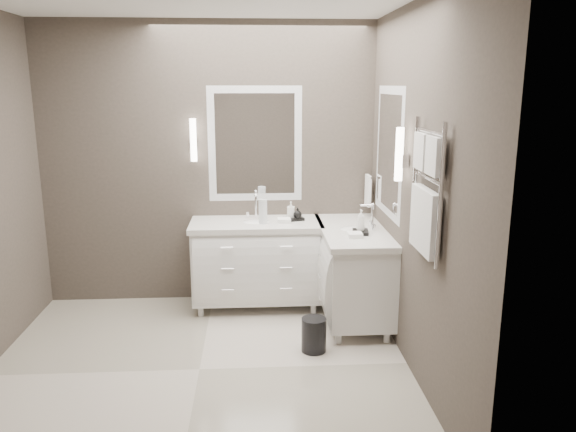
{
  "coord_description": "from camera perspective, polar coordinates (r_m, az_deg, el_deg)",
  "views": [
    {
      "loc": [
        0.43,
        -3.92,
        2.11
      ],
      "look_at": [
        0.72,
        0.7,
        1.02
      ],
      "focal_mm": 35.0,
      "sensor_mm": 36.0,
      "label": 1
    }
  ],
  "objects": [
    {
      "name": "vanity_back",
      "position": [
        5.39,
        -3.2,
        -4.33
      ],
      "size": [
        1.24,
        0.59,
        0.97
      ],
      "color": "white",
      "rests_on": "floor"
    },
    {
      "name": "wall_right",
      "position": [
        4.16,
        12.9,
        2.34
      ],
      "size": [
        0.01,
        3.0,
        2.7
      ],
      "primitive_type": "cube",
      "color": "#463E38",
      "rests_on": "floor"
    },
    {
      "name": "amenity_tray_back",
      "position": [
        5.34,
        0.63,
        -0.28
      ],
      "size": [
        0.2,
        0.17,
        0.03
      ],
      "primitive_type": "cube",
      "rotation": [
        0.0,
        0.0,
        0.28
      ],
      "color": "black",
      "rests_on": "vanity_back"
    },
    {
      "name": "towel_ladder",
      "position": [
        3.76,
        13.83,
        1.81
      ],
      "size": [
        0.06,
        0.58,
        0.9
      ],
      "color": "white",
      "rests_on": "wall_right"
    },
    {
      "name": "mirror_right",
      "position": [
        4.89,
        10.22,
        6.43
      ],
      "size": [
        0.02,
        0.9,
        1.1
      ],
      "color": "white",
      "rests_on": "wall_right"
    },
    {
      "name": "water_bottle",
      "position": [
        5.2,
        -2.57,
        0.47
      ],
      "size": [
        0.08,
        0.08,
        0.23
      ],
      "primitive_type": "cylinder",
      "rotation": [
        0.0,
        0.0,
        -0.06
      ],
      "color": "silver",
      "rests_on": "vanity_back"
    },
    {
      "name": "towel_bar_corner",
      "position": [
        5.48,
        8.13,
        2.64
      ],
      "size": [
        0.03,
        0.22,
        0.3
      ],
      "color": "white",
      "rests_on": "wall_right"
    },
    {
      "name": "vanity_right",
      "position": [
        5.16,
        6.62,
        -5.22
      ],
      "size": [
        0.59,
        1.24,
        0.97
      ],
      "color": "white",
      "rests_on": "floor"
    },
    {
      "name": "sconce_back",
      "position": [
        5.4,
        -9.59,
        7.54
      ],
      "size": [
        0.06,
        0.06,
        0.4
      ],
      "color": "white",
      "rests_on": "wall_back"
    },
    {
      "name": "amenity_tray_right",
      "position": [
        4.91,
        7.37,
        -1.62
      ],
      "size": [
        0.16,
        0.19,
        0.03
      ],
      "primitive_type": "cube",
      "rotation": [
        0.0,
        0.0,
        -0.14
      ],
      "color": "black",
      "rests_on": "vanity_right"
    },
    {
      "name": "soap_bottle_c",
      "position": [
        4.88,
        7.41,
        -0.43
      ],
      "size": [
        0.08,
        0.08,
        0.18
      ],
      "primitive_type": "imported",
      "rotation": [
        0.0,
        0.0,
        0.15
      ],
      "color": "white",
      "rests_on": "amenity_tray_right"
    },
    {
      "name": "sconce_right",
      "position": [
        4.31,
        11.23,
        6.06
      ],
      "size": [
        0.06,
        0.06,
        0.4
      ],
      "color": "white",
      "rests_on": "wall_right"
    },
    {
      "name": "mirror_back",
      "position": [
        5.43,
        -3.37,
        7.29
      ],
      "size": [
        0.9,
        0.02,
        1.1
      ],
      "color": "white",
      "rests_on": "wall_back"
    },
    {
      "name": "soap_bottle_b",
      "position": [
        5.3,
        0.98,
        0.31
      ],
      "size": [
        0.08,
        0.08,
        0.1
      ],
      "primitive_type": "imported",
      "rotation": [
        0.0,
        0.0,
        -0.04
      ],
      "color": "black",
      "rests_on": "amenity_tray_back"
    },
    {
      "name": "wall_back",
      "position": [
        5.49,
        -8.06,
        5.14
      ],
      "size": [
        3.2,
        0.01,
        2.7
      ],
      "primitive_type": "cube",
      "color": "#463E38",
      "rests_on": "floor"
    },
    {
      "name": "floor",
      "position": [
        4.47,
        -8.98,
        -15.18
      ],
      "size": [
        3.2,
        3.0,
        0.01
      ],
      "primitive_type": "cube",
      "color": "beige",
      "rests_on": "ground"
    },
    {
      "name": "wall_front",
      "position": [
        2.57,
        -13.13,
        -4.42
      ],
      "size": [
        3.2,
        0.01,
        2.7
      ],
      "primitive_type": "cube",
      "color": "#463E38",
      "rests_on": "floor"
    },
    {
      "name": "soap_bottle_a",
      "position": [
        5.34,
        0.29,
        0.68
      ],
      "size": [
        0.08,
        0.08,
        0.15
      ],
      "primitive_type": "imported",
      "rotation": [
        0.0,
        0.0,
        -0.13
      ],
      "color": "white",
      "rests_on": "amenity_tray_back"
    },
    {
      "name": "waste_bin",
      "position": [
        4.63,
        2.64,
        -11.95
      ],
      "size": [
        0.23,
        0.23,
        0.28
      ],
      "primitive_type": "cylinder",
      "rotation": [
        0.0,
        0.0,
        -0.18
      ],
      "color": "black",
      "rests_on": "floor"
    }
  ]
}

